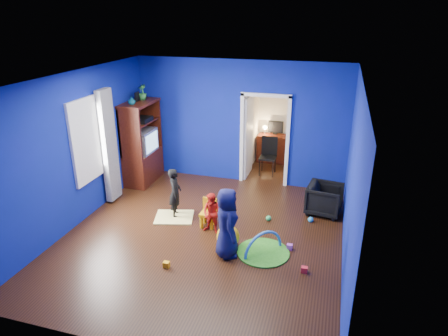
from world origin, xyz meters
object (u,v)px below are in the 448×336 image
(armchair, at_px, (325,199))
(vase, at_px, (132,101))
(crt_tv, at_px, (143,141))
(kid_chair, at_px, (208,215))
(child_navy, at_px, (227,223))
(folding_chair, at_px, (268,157))
(tv_armoire, at_px, (142,143))
(hopper_ball, at_px, (228,236))
(play_mat, at_px, (263,252))
(toddler_red, at_px, (212,214))
(study_desk, at_px, (274,148))
(child_black, at_px, (175,193))

(armchair, bearing_deg, vase, 95.12)
(crt_tv, distance_m, kid_chair, 2.83)
(child_navy, distance_m, vase, 3.84)
(folding_chair, bearing_deg, armchair, -49.17)
(child_navy, xyz_separation_m, tv_armoire, (-2.81, 2.50, 0.36))
(tv_armoire, distance_m, hopper_ball, 3.64)
(hopper_ball, bearing_deg, crt_tv, 140.44)
(child_navy, relative_size, play_mat, 1.36)
(armchair, bearing_deg, toddler_red, 132.49)
(vase, relative_size, study_desk, 0.20)
(toddler_red, xyz_separation_m, hopper_ball, (0.41, -0.38, -0.20))
(kid_chair, bearing_deg, study_desk, 82.09)
(armchair, xyz_separation_m, crt_tv, (-4.28, 0.49, 0.71))
(hopper_ball, relative_size, folding_chair, 0.44)
(child_navy, height_order, crt_tv, crt_tv)
(vase, xyz_separation_m, play_mat, (3.40, -1.98, -2.03))
(crt_tv, distance_m, hopper_ball, 3.62)
(vase, relative_size, hopper_ball, 0.43)
(study_desk, bearing_deg, hopper_ball, -90.78)
(toddler_red, height_order, hopper_ball, toddler_red)
(armchair, height_order, study_desk, study_desk)
(armchair, height_order, folding_chair, folding_chair)
(study_desk, bearing_deg, kid_chair, -99.13)
(child_black, bearing_deg, child_navy, -145.95)
(armchair, xyz_separation_m, child_black, (-2.88, -0.96, 0.20))
(tv_armoire, height_order, hopper_ball, tv_armoire)
(vase, bearing_deg, tv_armoire, 90.00)
(child_navy, relative_size, crt_tv, 1.77)
(folding_chair, bearing_deg, tv_armoire, -156.10)
(armchair, distance_m, crt_tv, 4.37)
(toddler_red, relative_size, study_desk, 0.91)
(toddler_red, xyz_separation_m, kid_chair, (-0.15, 0.20, -0.15))
(child_navy, xyz_separation_m, folding_chair, (0.01, 3.75, -0.16))
(armchair, xyz_separation_m, play_mat, (-0.92, -1.79, -0.30))
(tv_armoire, xyz_separation_m, study_desk, (2.82, 2.21, -0.60))
(toddler_red, bearing_deg, vase, 154.96)
(tv_armoire, bearing_deg, crt_tv, 0.00)
(tv_armoire, height_order, play_mat, tv_armoire)
(armchair, xyz_separation_m, study_desk, (-1.50, 2.70, 0.06))
(vase, bearing_deg, armchair, -2.47)
(vase, height_order, crt_tv, vase)
(vase, height_order, folding_chair, vase)
(child_black, relative_size, tv_armoire, 0.52)
(play_mat, bearing_deg, kid_chair, 153.04)
(armchair, distance_m, child_black, 3.05)
(child_black, distance_m, toddler_red, 1.01)
(armchair, height_order, play_mat, armchair)
(tv_armoire, xyz_separation_m, kid_chair, (2.20, -1.66, -0.73))
(armchair, height_order, kid_chair, armchair)
(play_mat, distance_m, folding_chair, 3.60)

